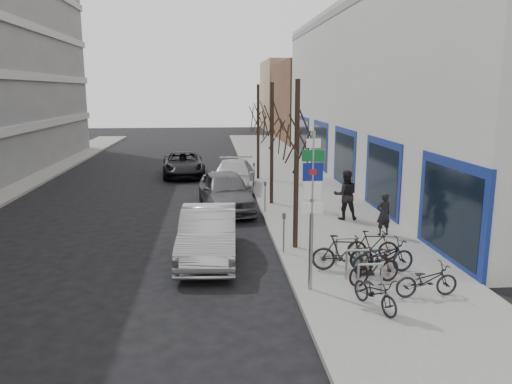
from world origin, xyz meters
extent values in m
plane|color=black|center=(0.00, 0.00, 0.00)|extent=(120.00, 120.00, 0.00)
cube|color=slate|center=(4.50, 10.00, 0.07)|extent=(5.00, 70.00, 0.15)
cube|color=#B7B7B2|center=(17.00, 16.00, 5.00)|extent=(20.00, 32.00, 10.00)
cube|color=brown|center=(13.00, 40.00, 4.00)|extent=(12.00, 14.00, 8.00)
cube|color=#937A5B|center=(13.50, 55.00, 4.50)|extent=(13.00, 12.00, 9.00)
cylinder|color=gray|center=(2.40, 0.00, 2.10)|extent=(0.10, 0.10, 4.20)
cube|color=white|center=(2.40, -0.03, 3.90)|extent=(0.35, 0.03, 0.22)
cube|color=#0C5926|center=(2.40, -0.03, 3.60)|extent=(0.55, 0.03, 0.28)
cube|color=navy|center=(2.40, -0.03, 3.20)|extent=(0.50, 0.03, 0.45)
cube|color=maroon|center=(2.40, -0.04, 3.20)|extent=(0.18, 0.02, 0.14)
cube|color=white|center=(2.40, -0.03, 2.75)|extent=(0.45, 0.03, 0.45)
cube|color=white|center=(2.40, -0.03, 2.30)|extent=(0.55, 0.03, 0.28)
cylinder|color=gray|center=(3.50, -0.50, 0.55)|extent=(0.06, 0.06, 0.80)
cylinder|color=gray|center=(4.10, -0.50, 0.55)|extent=(0.06, 0.06, 0.80)
cylinder|color=gray|center=(3.80, -0.50, 0.95)|extent=(0.60, 0.06, 0.06)
cylinder|color=gray|center=(3.50, 0.60, 0.55)|extent=(0.06, 0.06, 0.80)
cylinder|color=gray|center=(4.10, 0.60, 0.55)|extent=(0.06, 0.06, 0.80)
cylinder|color=gray|center=(3.80, 0.60, 0.95)|extent=(0.60, 0.06, 0.06)
cylinder|color=gray|center=(3.50, 1.70, 0.55)|extent=(0.06, 0.06, 0.80)
cylinder|color=gray|center=(4.10, 1.70, 0.55)|extent=(0.06, 0.06, 0.80)
cylinder|color=gray|center=(3.80, 1.70, 0.95)|extent=(0.60, 0.06, 0.06)
cylinder|color=black|center=(2.60, 3.50, 2.75)|extent=(0.16, 0.16, 5.50)
cylinder|color=black|center=(2.60, 10.00, 2.75)|extent=(0.16, 0.16, 5.50)
cylinder|color=black|center=(2.60, 16.50, 2.75)|extent=(0.16, 0.16, 5.50)
cylinder|color=gray|center=(2.15, 3.00, 0.70)|extent=(0.05, 0.05, 1.10)
cube|color=#3F3F44|center=(2.15, 3.00, 1.33)|extent=(0.10, 0.08, 0.18)
cylinder|color=gray|center=(2.15, 8.50, 0.70)|extent=(0.05, 0.05, 1.10)
cube|color=#3F3F44|center=(2.15, 8.50, 1.33)|extent=(0.10, 0.08, 0.18)
cylinder|color=gray|center=(2.15, 14.00, 0.70)|extent=(0.05, 0.05, 1.10)
cube|color=#3F3F44|center=(2.15, 14.00, 1.33)|extent=(0.10, 0.08, 0.18)
imported|color=black|center=(3.67, -1.30, 0.62)|extent=(0.97, 1.60, 0.94)
imported|color=black|center=(4.13, 0.16, 0.63)|extent=(1.66, 0.95, 0.97)
imported|color=black|center=(4.63, 0.93, 0.72)|extent=(1.93, 0.88, 1.14)
imported|color=black|center=(3.57, 1.24, 0.68)|extent=(1.82, 0.79, 1.07)
imported|color=black|center=(5.17, -0.71, 0.64)|extent=(1.64, 0.60, 0.98)
imported|color=black|center=(4.70, 2.06, 0.61)|extent=(1.57, 0.69, 0.92)
imported|color=#95959A|center=(-0.20, 3.01, 0.80)|extent=(1.91, 4.91, 1.59)
imported|color=#525257|center=(0.52, 9.40, 0.86)|extent=(2.68, 5.26, 1.72)
imported|color=#ACACB1|center=(1.03, 13.60, 0.78)|extent=(2.80, 5.60, 1.56)
imported|color=black|center=(-1.80, 18.64, 0.73)|extent=(2.83, 5.44, 1.46)
imported|color=black|center=(5.91, 4.60, 0.91)|extent=(0.62, 0.48, 1.52)
imported|color=black|center=(5.15, 6.89, 1.14)|extent=(0.77, 0.55, 1.98)
camera|label=1|loc=(-0.05, -11.88, 5.15)|focal=35.00mm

